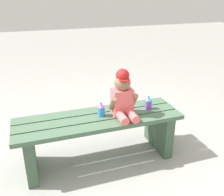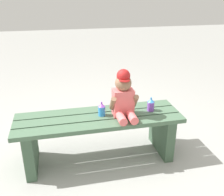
{
  "view_description": "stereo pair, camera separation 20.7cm",
  "coord_description": "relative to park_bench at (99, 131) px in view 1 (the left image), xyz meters",
  "views": [
    {
      "loc": [
        -0.51,
        -1.85,
        1.42
      ],
      "look_at": [
        0.1,
        -0.05,
        0.6
      ],
      "focal_mm": 41.12,
      "sensor_mm": 36.0,
      "label": 1
    },
    {
      "loc": [
        -0.31,
        -1.91,
        1.42
      ],
      "look_at": [
        0.1,
        -0.05,
        0.6
      ],
      "focal_mm": 41.12,
      "sensor_mm": 36.0,
      "label": 2
    }
  ],
  "objects": [
    {
      "name": "ground_plane",
      "position": [
        0.0,
        0.0,
        -0.28
      ],
      "size": [
        16.0,
        16.0,
        0.0
      ],
      "primitive_type": "plane",
      "color": "#999993"
    },
    {
      "name": "park_bench",
      "position": [
        0.0,
        0.0,
        0.0
      ],
      "size": [
        1.4,
        0.42,
        0.42
      ],
      "color": "#47664C",
      "rests_on": "ground_plane"
    },
    {
      "name": "sippy_cup_right",
      "position": [
        0.47,
        0.01,
        0.2
      ],
      "size": [
        0.06,
        0.06,
        0.12
      ],
      "color": "#8C4CCC",
      "rests_on": "park_bench"
    },
    {
      "name": "child_figure",
      "position": [
        0.2,
        -0.03,
        0.31
      ],
      "size": [
        0.23,
        0.27,
        0.4
      ],
      "color": "#E56666",
      "rests_on": "park_bench"
    },
    {
      "name": "sippy_cup_left",
      "position": [
        0.03,
        0.01,
        0.2
      ],
      "size": [
        0.06,
        0.06,
        0.12
      ],
      "color": "#338CE5",
      "rests_on": "park_bench"
    }
  ]
}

